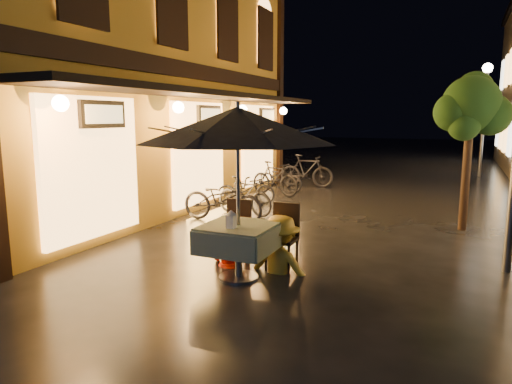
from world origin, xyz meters
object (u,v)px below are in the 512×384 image
at_px(patio_umbrella, 238,125).
at_px(table_lantern, 231,218).
at_px(cafe_table, 238,238).
at_px(person_yellow, 280,217).
at_px(bicycle_0, 222,199).
at_px(person_orange, 231,216).

relative_size(patio_umbrella, table_lantern, 10.84).
distance_m(cafe_table, person_yellow, 0.73).
bearing_deg(bicycle_0, cafe_table, -149.86).
distance_m(person_yellow, bicycle_0, 3.44).
bearing_deg(patio_umbrella, bicycle_0, 121.79).
height_order(table_lantern, bicycle_0, table_lantern).
distance_m(patio_umbrella, person_yellow, 1.50).
height_order(patio_umbrella, table_lantern, patio_umbrella).
distance_m(person_orange, person_yellow, 0.82).
bearing_deg(patio_umbrella, person_yellow, 53.08).
bearing_deg(person_orange, patio_umbrella, 137.90).
bearing_deg(cafe_table, patio_umbrella, -90.00).
bearing_deg(bicycle_0, person_orange, -150.72).
bearing_deg(bicycle_0, table_lantern, -151.57).
bearing_deg(person_yellow, patio_umbrella, 55.11).
bearing_deg(cafe_table, person_orange, 125.38).
xyz_separation_m(cafe_table, person_orange, (-0.40, 0.57, 0.16)).
bearing_deg(person_yellow, cafe_table, 55.11).
bearing_deg(person_yellow, bicycle_0, -45.39).
bearing_deg(bicycle_0, patio_umbrella, -149.86).
bearing_deg(cafe_table, person_yellow, 53.08).
xyz_separation_m(person_orange, bicycle_0, (-1.50, 2.50, -0.26)).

